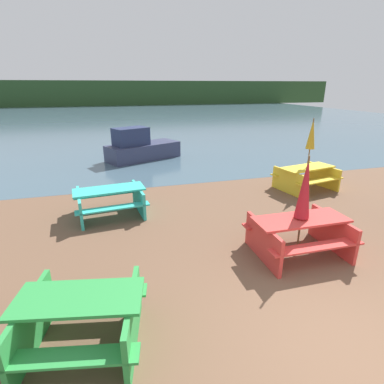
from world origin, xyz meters
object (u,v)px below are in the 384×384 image
Objects in this scene: picnic_table_yellow at (306,176)px; boat at (140,148)px; picnic_table_red at (299,232)px; umbrella_gold at (312,135)px; picnic_table_teal at (110,199)px; picnic_table_green at (82,317)px; umbrella_crimson at (305,188)px.

boat reaches higher than picnic_table_yellow.
picnic_table_yellow is 0.57× the size of boat.
boat is (-2.11, 9.10, 0.07)m from picnic_table_red.
picnic_table_red is 0.53× the size of boat.
picnic_table_red is 4.49m from umbrella_gold.
umbrella_gold is (6.19, 0.43, 1.34)m from picnic_table_teal.
picnic_table_green reaches higher than picnic_table_teal.
picnic_table_teal is 6.34m from umbrella_gold.
picnic_table_yellow is 0.88× the size of umbrella_gold.
umbrella_gold reaches higher than boat.
picnic_table_red is at bearing -127.23° from picnic_table_yellow.
picnic_table_yellow is at bearing 3.95° from picnic_table_teal.
picnic_table_teal is at bearing -176.05° from umbrella_gold.
boat is (-2.11, 9.10, -0.86)m from umbrella_crimson.
picnic_table_red reaches higher than picnic_table_yellow.
picnic_table_yellow reaches higher than picnic_table_teal.
boat is at bearing 129.62° from picnic_table_yellow.
picnic_table_red is 4.67m from picnic_table_teal.
boat is (-4.71, 5.69, 0.08)m from picnic_table_yellow.
picnic_table_teal is 0.95× the size of picnic_table_yellow.
picnic_table_yellow is 7.38m from boat.
umbrella_crimson is at bearing 17.40° from picnic_table_green.
umbrella_gold is (2.60, 3.41, 0.38)m from umbrella_crimson.
umbrella_gold reaches higher than picnic_table_green.
umbrella_crimson reaches higher than picnic_table_teal.
picnic_table_red is 4.29m from picnic_table_yellow.
umbrella_gold reaches higher than picnic_table_red.
umbrella_gold is at bearing 52.77° from picnic_table_red.
picnic_table_yellow is at bearing 0.00° from umbrella_gold.
boat reaches higher than picnic_table_green.
picnic_table_yellow is at bearing 35.24° from picnic_table_green.
picnic_table_green is 0.89× the size of picnic_table_yellow.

